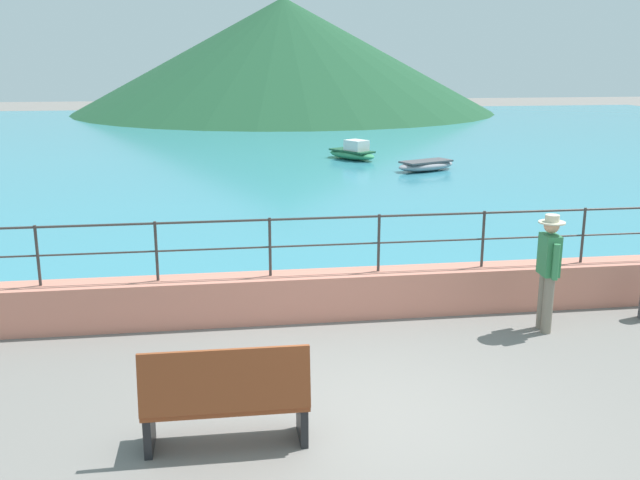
{
  "coord_description": "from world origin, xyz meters",
  "views": [
    {
      "loc": [
        -1.58,
        -7.16,
        3.93
      ],
      "look_at": [
        -0.0,
        3.7,
        1.1
      ],
      "focal_mm": 40.11,
      "sensor_mm": 36.0,
      "label": 1
    }
  ],
  "objects_px": {
    "bench_main": "(226,398)",
    "boat_2": "(426,165)",
    "boat_5": "(353,152)",
    "person_walking": "(548,267)"
  },
  "relations": [
    {
      "from": "boat_2",
      "to": "boat_5",
      "type": "bearing_deg",
      "value": 122.1
    },
    {
      "from": "bench_main",
      "to": "boat_2",
      "type": "distance_m",
      "value": 18.62
    },
    {
      "from": "boat_2",
      "to": "boat_5",
      "type": "xyz_separation_m",
      "value": [
        -1.98,
        3.16,
        0.07
      ]
    },
    {
      "from": "bench_main",
      "to": "boat_5",
      "type": "height_order",
      "value": "bench_main"
    },
    {
      "from": "bench_main",
      "to": "person_walking",
      "type": "distance_m",
      "value": 5.39
    },
    {
      "from": "bench_main",
      "to": "boat_2",
      "type": "bearing_deg",
      "value": 67.27
    },
    {
      "from": "boat_5",
      "to": "person_walking",
      "type": "bearing_deg",
      "value": -91.68
    },
    {
      "from": "person_walking",
      "to": "boat_2",
      "type": "bearing_deg",
      "value": 80.24
    },
    {
      "from": "person_walking",
      "to": "boat_5",
      "type": "height_order",
      "value": "person_walking"
    },
    {
      "from": "bench_main",
      "to": "boat_5",
      "type": "bearing_deg",
      "value": 75.64
    }
  ]
}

